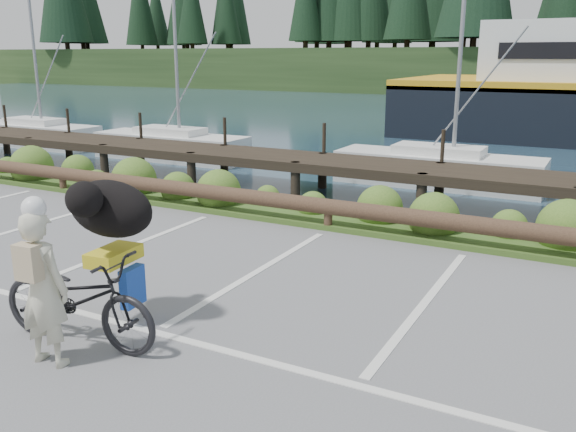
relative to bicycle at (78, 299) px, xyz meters
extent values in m
plane|color=#5D5D60|center=(0.56, 1.01, -0.55)|extent=(72.00, 72.00, 0.00)
plane|color=#1C3243|center=(0.56, 49.01, -1.75)|extent=(160.00, 160.00, 0.00)
cube|color=#3D5B21|center=(0.56, 6.31, -0.50)|extent=(34.00, 1.60, 0.10)
imported|color=black|center=(0.00, 0.00, 0.00)|extent=(2.14, 0.91, 1.10)
imported|color=beige|center=(0.04, -0.49, 0.30)|extent=(0.65, 0.46, 1.70)
ellipsoid|color=black|center=(-0.06, 0.67, 0.89)|extent=(0.69, 1.24, 0.69)
camera|label=1|loc=(5.09, -4.53, 2.66)|focal=38.00mm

